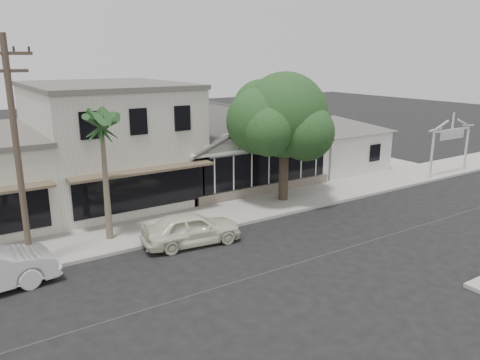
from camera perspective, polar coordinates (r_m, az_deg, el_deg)
ground at (r=19.42m, az=6.50°, el=-10.22°), size 140.00×140.00×0.00m
sidewalk_north at (r=22.01m, az=-22.18°, el=-7.97°), size 90.00×3.50×0.15m
corner_shop at (r=31.15m, az=-0.93°, el=4.51°), size 10.40×8.60×5.10m
side_cottage at (r=35.65m, az=11.16°, el=3.72°), size 6.00×6.00×3.00m
arch_sign at (r=35.55m, az=24.42°, el=5.37°), size 4.12×0.12×3.95m
row_building_near at (r=28.63m, az=-15.76°, el=4.33°), size 8.00×10.00×6.50m
utility_pole at (r=19.08m, az=-25.54°, el=3.10°), size 1.80×0.24×9.00m
car_0 at (r=21.12m, az=-5.95°, el=-5.87°), size 4.62×2.31×1.51m
shade_tree at (r=26.49m, az=5.10°, el=7.61°), size 6.69×6.05×7.43m
palm_east at (r=21.04m, az=-16.55°, el=6.53°), size 2.61×2.61×6.33m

